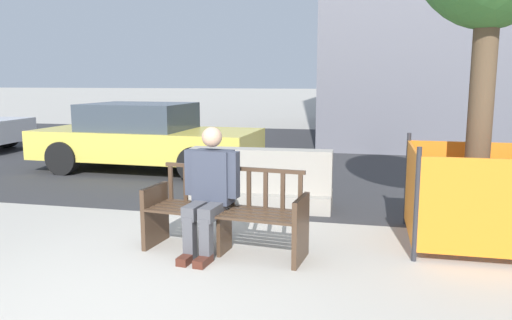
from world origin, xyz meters
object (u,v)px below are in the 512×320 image
street_bench (225,215)px  seated_person (209,188)px  car_taxi_near (146,137)px  construction_fence (475,194)px  jersey_barrier_centre (261,184)px

street_bench → seated_person: size_ratio=1.32×
car_taxi_near → seated_person: bearing=-57.7°
car_taxi_near → street_bench: bearing=-56.0°
seated_person → car_taxi_near: size_ratio=0.30×
seated_person → construction_fence: seated_person is taller
street_bench → construction_fence: 2.71m
seated_person → jersey_barrier_centre: (0.12, 1.93, -0.35)m
seated_person → jersey_barrier_centre: bearing=86.3°
construction_fence → car_taxi_near: car_taxi_near is taller
street_bench → jersey_barrier_centre: size_ratio=0.86×
seated_person → car_taxi_near: 5.14m
seated_person → car_taxi_near: bearing=122.3°
jersey_barrier_centre → seated_person: bearing=-93.7°
street_bench → seated_person: bearing=-165.5°
jersey_barrier_centre → car_taxi_near: car_taxi_near is taller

